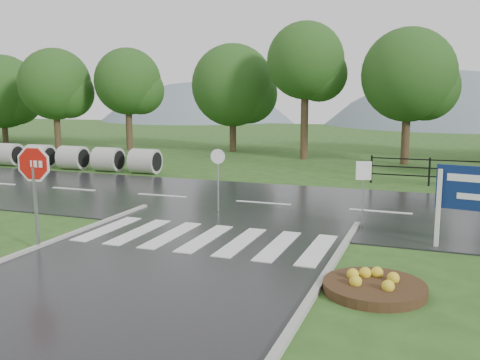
% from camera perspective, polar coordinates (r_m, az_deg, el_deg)
% --- Properties ---
extents(ground, '(120.00, 120.00, 0.00)m').
position_cam_1_polar(ground, '(10.10, -15.64, -13.43)').
color(ground, '#29511B').
rests_on(ground, ground).
extents(main_road, '(90.00, 8.00, 0.04)m').
position_cam_1_polar(main_road, '(18.76, 2.49, -2.59)').
color(main_road, black).
rests_on(main_road, ground).
extents(crosswalk, '(6.50, 2.80, 0.02)m').
position_cam_1_polar(crosswalk, '(14.20, -3.73, -6.22)').
color(crosswalk, silver).
rests_on(crosswalk, ground).
extents(hills, '(102.00, 48.00, 48.00)m').
position_cam_1_polar(hills, '(75.07, 18.05, -6.23)').
color(hills, slate).
rests_on(hills, ground).
extents(treeline, '(83.20, 5.20, 10.00)m').
position_cam_1_polar(treeline, '(32.06, 11.88, 2.13)').
color(treeline, '#1D4415').
rests_on(treeline, ground).
extents(culvert_pipes, '(9.70, 1.20, 1.20)m').
position_cam_1_polar(culvert_pipes, '(28.63, -17.38, 2.29)').
color(culvert_pipes, '#9E9B93').
rests_on(culvert_pipes, ground).
extents(stop_sign, '(1.23, 0.13, 2.77)m').
position_cam_1_polar(stop_sign, '(13.91, -21.13, 0.69)').
color(stop_sign, '#939399').
rests_on(stop_sign, ground).
extents(flower_bed, '(1.99, 1.99, 0.40)m').
position_cam_1_polar(flower_bed, '(10.88, 14.14, -10.86)').
color(flower_bed, '#332111').
rests_on(flower_bed, ground).
extents(reg_sign_small, '(0.42, 0.14, 1.95)m').
position_cam_1_polar(reg_sign_small, '(15.49, 13.02, -0.06)').
color(reg_sign_small, '#939399').
rests_on(reg_sign_small, ground).
extents(reg_sign_round, '(0.48, 0.07, 2.08)m').
position_cam_1_polar(reg_sign_round, '(17.26, -2.36, 0.86)').
color(reg_sign_round, '#939399').
rests_on(reg_sign_round, ground).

